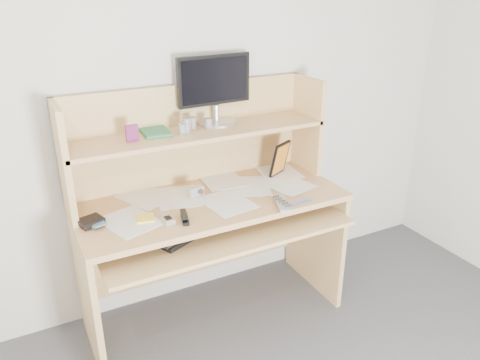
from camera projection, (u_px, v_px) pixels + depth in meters
name	position (u px, v px, depth m)	size (l,w,h in m)	color
back_wall	(186.00, 92.00, 2.52)	(3.60, 0.04, 2.50)	beige
desk	(206.00, 202.00, 2.54)	(1.40, 0.70, 1.30)	tan
paper_clutter	(212.00, 198.00, 2.45)	(1.32, 0.54, 0.01)	silver
keyboard	(195.00, 224.00, 2.37)	(0.53, 0.37, 0.03)	black
tv_remote	(282.00, 203.00, 2.36)	(0.05, 0.19, 0.02)	gray
flip_phone	(167.00, 218.00, 2.21)	(0.05, 0.09, 0.02)	#ADADAF
stapler	(185.00, 216.00, 2.22)	(0.03, 0.12, 0.04)	black
wallet	(91.00, 221.00, 2.18)	(0.11, 0.09, 0.03)	black
sticky_note_pad	(145.00, 218.00, 2.24)	(0.09, 0.09, 0.01)	yellow
digital_camera	(196.00, 192.00, 2.46)	(0.08, 0.03, 0.05)	#BBBBBE
game_case	(280.00, 159.00, 2.70)	(0.14, 0.02, 0.20)	black
blue_pen	(300.00, 202.00, 2.39)	(0.01, 0.01, 0.15)	blue
card_box	(132.00, 133.00, 2.26)	(0.06, 0.02, 0.08)	maroon
shelf_book	(155.00, 132.00, 2.39)	(0.13, 0.18, 0.02)	#35855E
chip_stack_a	(183.00, 129.00, 2.38)	(0.04, 0.04, 0.06)	black
chip_stack_b	(192.00, 123.00, 2.46)	(0.04, 0.04, 0.07)	white
chip_stack_c	(208.00, 123.00, 2.47)	(0.04, 0.04, 0.05)	black
chip_stack_d	(187.00, 126.00, 2.39)	(0.04, 0.04, 0.08)	silver
monitor	(215.00, 87.00, 2.51)	(0.43, 0.21, 0.37)	silver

